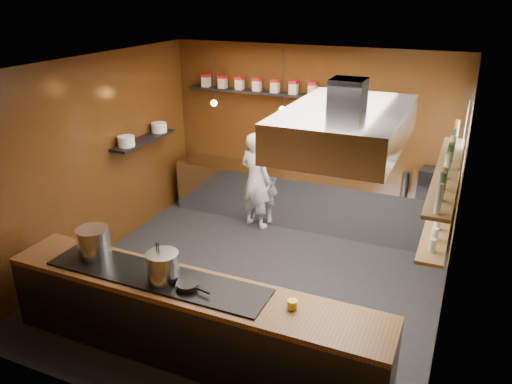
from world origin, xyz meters
The scene contains 26 objects.
floor centered at (0.00, 0.00, 0.00)m, with size 5.00×5.00×0.00m, color black.
back_wall centered at (0.00, 2.50, 1.50)m, with size 5.00×5.00×0.00m, color #331509.
left_wall centered at (-2.50, 0.00, 1.50)m, with size 5.00×5.00×0.00m, color #331509.
right_wall centered at (2.50, 0.00, 1.50)m, with size 5.00×5.00×0.00m, color brown.
ceiling centered at (0.00, 0.00, 3.00)m, with size 5.00×5.00×0.00m, color silver.
window_pane centered at (2.45, 1.70, 1.90)m, with size 1.00×1.00×0.00m, color white.
prep_counter centered at (0.00, 2.17, 0.45)m, with size 4.60×0.65×0.90m, color silver.
pass_counter centered at (0.00, -1.60, 0.47)m, with size 4.40×0.72×0.94m.
tin_shelf centered at (-0.90, 2.36, 2.20)m, with size 2.60×0.26×0.04m, color black.
plate_shelf centered at (-2.34, 1.00, 1.55)m, with size 0.30×1.40×0.04m, color black.
bottle_shelf_upper centered at (2.34, 0.30, 1.92)m, with size 0.26×2.80×0.04m, color brown.
bottle_shelf_lower centered at (2.34, 0.30, 1.45)m, with size 0.26×2.80×0.04m, color brown.
extractor_hood centered at (1.30, -0.40, 2.51)m, with size 1.20×2.00×0.72m.
pendant_left centered at (-1.40, 1.70, 2.15)m, with size 0.10×0.10×0.95m.
pendant_right centered at (-0.20, 1.70, 2.15)m, with size 0.10×0.10×0.95m.
storage_tins centered at (-0.75, 2.36, 2.33)m, with size 2.43×0.13×0.22m.
plate_stacks centered at (-2.34, 1.00, 1.65)m, with size 0.26×1.16×0.16m.
bottles centered at (2.34, 0.30, 2.06)m, with size 0.06×2.66×0.24m.
wine_glasses centered at (2.34, 0.30, 1.53)m, with size 0.07×2.37×0.13m.
stockpot_large centered at (-1.28, -1.53, 1.12)m, with size 0.37×0.37×0.36m, color silver.
stockpot_small centered at (-0.27, -1.65, 1.10)m, with size 0.35×0.35×0.33m, color #B3B5BA.
utensil_crock centered at (-0.35, -1.60, 1.03)m, with size 0.15×0.15×0.19m, color #B0B3B8.
frying_pan centered at (0.05, -1.68, 0.97)m, with size 0.42×0.25×0.06m.
butter_jar centered at (1.16, -1.54, 0.97)m, with size 0.10×0.10×0.09m, color yellow.
espresso_machine centered at (2.10, 2.23, 1.08)m, with size 0.37×0.35×0.37m, color black.
chef centered at (-0.68, 1.75, 0.84)m, with size 0.61×0.40×1.67m, color white.
Camera 1 is at (2.48, -5.46, 3.85)m, focal length 35.00 mm.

